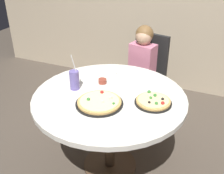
{
  "coord_description": "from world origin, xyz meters",
  "views": [
    {
      "loc": [
        0.74,
        -1.68,
        1.83
      ],
      "look_at": [
        0.0,
        0.05,
        0.8
      ],
      "focal_mm": 43.16,
      "sensor_mm": 36.0,
      "label": 1
    }
  ],
  "objects_px": {
    "pizza_veggie": "(99,102)",
    "soda_cup": "(74,80)",
    "diner_child": "(138,82)",
    "sauce_bowl": "(102,81)",
    "plate_small": "(108,72)",
    "pizza_cheese": "(153,101)",
    "chair_wooden": "(146,72)",
    "dining_table": "(110,106)"
  },
  "relations": [
    {
      "from": "pizza_veggie",
      "to": "pizza_cheese",
      "type": "distance_m",
      "value": 0.41
    },
    {
      "from": "chair_wooden",
      "to": "plate_small",
      "type": "relative_size",
      "value": 5.28
    },
    {
      "from": "dining_table",
      "to": "diner_child",
      "type": "distance_m",
      "value": 0.82
    },
    {
      "from": "pizza_veggie",
      "to": "soda_cup",
      "type": "bearing_deg",
      "value": 154.67
    },
    {
      "from": "diner_child",
      "to": "sauce_bowl",
      "type": "bearing_deg",
      "value": -100.88
    },
    {
      "from": "soda_cup",
      "to": "sauce_bowl",
      "type": "distance_m",
      "value": 0.25
    },
    {
      "from": "pizza_veggie",
      "to": "sauce_bowl",
      "type": "distance_m",
      "value": 0.34
    },
    {
      "from": "diner_child",
      "to": "soda_cup",
      "type": "xyz_separation_m",
      "value": [
        -0.29,
        -0.81,
        0.35
      ]
    },
    {
      "from": "sauce_bowl",
      "to": "plate_small",
      "type": "height_order",
      "value": "sauce_bowl"
    },
    {
      "from": "diner_child",
      "to": "plate_small",
      "type": "xyz_separation_m",
      "value": [
        -0.17,
        -0.42,
        0.27
      ]
    },
    {
      "from": "pizza_veggie",
      "to": "pizza_cheese",
      "type": "relative_size",
      "value": 1.28
    },
    {
      "from": "diner_child",
      "to": "plate_small",
      "type": "distance_m",
      "value": 0.53
    },
    {
      "from": "dining_table",
      "to": "chair_wooden",
      "type": "height_order",
      "value": "chair_wooden"
    },
    {
      "from": "plate_small",
      "to": "soda_cup",
      "type": "bearing_deg",
      "value": -107.59
    },
    {
      "from": "dining_table",
      "to": "soda_cup",
      "type": "height_order",
      "value": "soda_cup"
    },
    {
      "from": "soda_cup",
      "to": "pizza_veggie",
      "type": "bearing_deg",
      "value": -25.33
    },
    {
      "from": "pizza_cheese",
      "to": "soda_cup",
      "type": "xyz_separation_m",
      "value": [
        -0.66,
        -0.03,
        0.06
      ]
    },
    {
      "from": "soda_cup",
      "to": "sauce_bowl",
      "type": "bearing_deg",
      "value": 46.74
    },
    {
      "from": "pizza_veggie",
      "to": "soda_cup",
      "type": "height_order",
      "value": "soda_cup"
    },
    {
      "from": "pizza_veggie",
      "to": "pizza_cheese",
      "type": "bearing_deg",
      "value": 25.05
    },
    {
      "from": "dining_table",
      "to": "sauce_bowl",
      "type": "xyz_separation_m",
      "value": [
        -0.14,
        0.17,
        0.12
      ]
    },
    {
      "from": "chair_wooden",
      "to": "diner_child",
      "type": "xyz_separation_m",
      "value": [
        -0.04,
        -0.18,
        -0.05
      ]
    },
    {
      "from": "sauce_bowl",
      "to": "plate_small",
      "type": "relative_size",
      "value": 0.39
    },
    {
      "from": "soda_cup",
      "to": "plate_small",
      "type": "distance_m",
      "value": 0.41
    },
    {
      "from": "plate_small",
      "to": "diner_child",
      "type": "bearing_deg",
      "value": 68.59
    },
    {
      "from": "sauce_bowl",
      "to": "diner_child",
      "type": "bearing_deg",
      "value": 79.12
    },
    {
      "from": "pizza_veggie",
      "to": "pizza_cheese",
      "type": "xyz_separation_m",
      "value": [
        0.37,
        0.17,
        0.0
      ]
    },
    {
      "from": "pizza_cheese",
      "to": "sauce_bowl",
      "type": "distance_m",
      "value": 0.51
    },
    {
      "from": "diner_child",
      "to": "pizza_cheese",
      "type": "height_order",
      "value": "diner_child"
    },
    {
      "from": "chair_wooden",
      "to": "pizza_veggie",
      "type": "relative_size",
      "value": 2.64
    },
    {
      "from": "dining_table",
      "to": "pizza_cheese",
      "type": "height_order",
      "value": "pizza_cheese"
    },
    {
      "from": "diner_child",
      "to": "pizza_veggie",
      "type": "relative_size",
      "value": 3.01
    },
    {
      "from": "chair_wooden",
      "to": "soda_cup",
      "type": "height_order",
      "value": "soda_cup"
    },
    {
      "from": "pizza_cheese",
      "to": "plate_small",
      "type": "bearing_deg",
      "value": 146.46
    },
    {
      "from": "dining_table",
      "to": "plate_small",
      "type": "relative_size",
      "value": 6.78
    },
    {
      "from": "dining_table",
      "to": "sauce_bowl",
      "type": "bearing_deg",
      "value": 129.97
    },
    {
      "from": "sauce_bowl",
      "to": "dining_table",
      "type": "bearing_deg",
      "value": -50.03
    },
    {
      "from": "soda_cup",
      "to": "sauce_bowl",
      "type": "xyz_separation_m",
      "value": [
        0.17,
        0.18,
        -0.06
      ]
    },
    {
      "from": "diner_child",
      "to": "soda_cup",
      "type": "bearing_deg",
      "value": -109.61
    },
    {
      "from": "dining_table",
      "to": "soda_cup",
      "type": "distance_m",
      "value": 0.35
    },
    {
      "from": "diner_child",
      "to": "pizza_cheese",
      "type": "xyz_separation_m",
      "value": [
        0.37,
        -0.78,
        0.28
      ]
    },
    {
      "from": "sauce_bowl",
      "to": "chair_wooden",
      "type": "bearing_deg",
      "value": 79.0
    }
  ]
}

